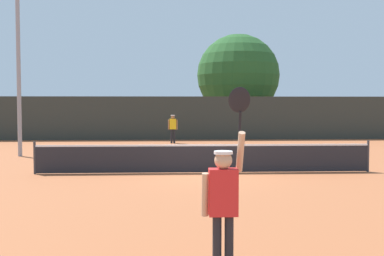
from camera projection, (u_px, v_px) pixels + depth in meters
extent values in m
plane|color=#9E5633|center=(204.00, 173.00, 15.68)|extent=(120.00, 120.00, 0.00)
cube|color=#232328|center=(204.00, 159.00, 15.65)|extent=(11.22, 0.03, 0.91)
cube|color=white|center=(204.00, 145.00, 15.63)|extent=(11.22, 0.04, 0.06)
cylinder|color=#333338|center=(35.00, 158.00, 15.38)|extent=(0.08, 0.08, 1.07)
cylinder|color=#333338|center=(368.00, 156.00, 15.92)|extent=(0.08, 0.08, 1.07)
cube|color=#2D332D|center=(187.00, 118.00, 30.25)|extent=(32.53, 0.12, 2.81)
cube|color=red|center=(223.00, 192.00, 6.14)|extent=(0.38, 0.22, 0.62)
sphere|color=tan|center=(223.00, 160.00, 6.12)|extent=(0.24, 0.24, 0.24)
cylinder|color=white|center=(223.00, 153.00, 6.12)|extent=(0.25, 0.25, 0.04)
cylinder|color=black|center=(217.00, 247.00, 6.18)|extent=(0.12, 0.12, 0.84)
cylinder|color=black|center=(229.00, 247.00, 6.19)|extent=(0.12, 0.12, 0.84)
cylinder|color=tan|center=(205.00, 195.00, 6.13)|extent=(0.09, 0.18, 0.59)
cylinder|color=tan|center=(240.00, 152.00, 6.22)|extent=(0.09, 0.33, 0.57)
cylinder|color=black|center=(240.00, 122.00, 6.26)|extent=(0.04, 0.11, 0.28)
ellipsoid|color=black|center=(239.00, 100.00, 6.30)|extent=(0.30, 0.13, 0.36)
cube|color=yellow|center=(173.00, 124.00, 27.51)|extent=(0.38, 0.22, 0.61)
sphere|color=#8C6647|center=(173.00, 117.00, 27.49)|extent=(0.23, 0.23, 0.23)
cylinder|color=white|center=(173.00, 115.00, 27.48)|extent=(0.25, 0.25, 0.04)
cylinder|color=black|center=(172.00, 136.00, 27.54)|extent=(0.12, 0.12, 0.83)
cylinder|color=black|center=(174.00, 136.00, 27.55)|extent=(0.12, 0.12, 0.83)
cylinder|color=#8C6647|center=(169.00, 125.00, 27.50)|extent=(0.09, 0.18, 0.58)
cylinder|color=#8C6647|center=(177.00, 125.00, 27.52)|extent=(0.09, 0.16, 0.58)
sphere|color=#CCE033|center=(226.00, 166.00, 17.09)|extent=(0.07, 0.07, 0.07)
cylinder|color=gray|center=(18.00, 53.00, 20.46)|extent=(0.18, 0.18, 9.10)
cylinder|color=brown|center=(238.00, 120.00, 35.28)|extent=(0.56, 0.56, 2.15)
sphere|color=#235123|center=(238.00, 75.00, 35.11)|extent=(6.18, 6.18, 6.18)
cube|color=white|center=(209.00, 125.00, 37.93)|extent=(2.34, 4.38, 0.90)
cube|color=#2D333D|center=(209.00, 116.00, 37.59)|extent=(1.93, 2.37, 0.64)
cylinder|color=black|center=(197.00, 128.00, 39.30)|extent=(0.22, 0.60, 0.60)
cylinder|color=black|center=(217.00, 128.00, 39.38)|extent=(0.22, 0.60, 0.60)
cylinder|color=black|center=(199.00, 130.00, 36.51)|extent=(0.22, 0.60, 0.60)
cylinder|color=black|center=(221.00, 130.00, 36.59)|extent=(0.22, 0.60, 0.60)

